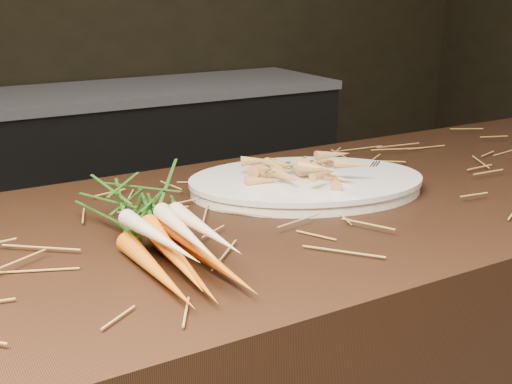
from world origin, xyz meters
TOP-DOWN VIEW (x-y plane):
  - back_counter at (0.30, 2.18)m, footprint 1.82×0.62m
  - straw_bedding at (0.00, 0.30)m, footprint 1.40×0.60m
  - root_veg_bunch at (-0.37, 0.25)m, footprint 0.16×0.45m
  - serving_platter at (-0.02, 0.36)m, footprint 0.52×0.44m
  - roasted_veg_heap at (-0.02, 0.36)m, footprint 0.26×0.23m
  - serving_fork at (0.12, 0.29)m, footprint 0.14×0.12m

SIDE VIEW (x-z plane):
  - back_counter at x=0.30m, z-range 0.00..0.84m
  - straw_bedding at x=0.00m, z-range 0.90..0.92m
  - serving_platter at x=-0.02m, z-range 0.90..0.92m
  - serving_fork at x=0.12m, z-range 0.92..0.93m
  - root_veg_bunch at x=-0.37m, z-range 0.90..0.98m
  - roasted_veg_heap at x=-0.02m, z-range 0.92..0.97m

